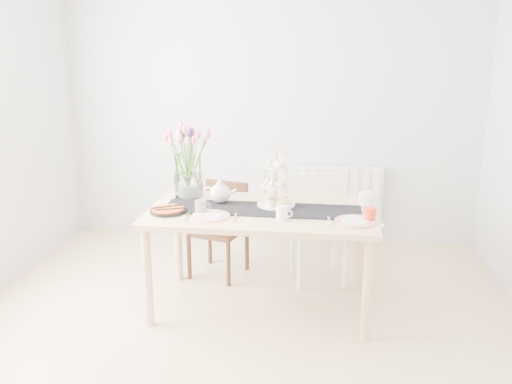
# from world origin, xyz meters

# --- Properties ---
(room_shell) EXTENTS (4.50, 4.50, 4.50)m
(room_shell) POSITION_xyz_m (0.00, 0.00, 1.30)
(room_shell) COLOR tan
(room_shell) RESTS_ON ground
(radiator) EXTENTS (1.20, 0.08, 0.60)m
(radiator) POSITION_xyz_m (0.50, 2.19, 0.45)
(radiator) COLOR white
(radiator) RESTS_ON room_shell
(dining_table) EXTENTS (1.60, 0.90, 0.75)m
(dining_table) POSITION_xyz_m (0.11, 0.70, 0.67)
(dining_table) COLOR tan
(dining_table) RESTS_ON ground
(chair_brown) EXTENTS (0.48, 0.48, 0.77)m
(chair_brown) POSITION_xyz_m (-0.30, 1.30, 0.44)
(chair_brown) COLOR #352013
(chair_brown) RESTS_ON ground
(chair_white) EXTENTS (0.51, 0.51, 0.86)m
(chair_white) POSITION_xyz_m (0.49, 1.31, 0.50)
(chair_white) COLOR white
(chair_white) RESTS_ON ground
(table_runner) EXTENTS (1.40, 0.35, 0.01)m
(table_runner) POSITION_xyz_m (0.11, 0.70, 0.75)
(table_runner) COLOR black
(table_runner) RESTS_ON dining_table
(tulip_vase) EXTENTS (0.65, 0.65, 0.56)m
(tulip_vase) POSITION_xyz_m (-0.48, 0.96, 1.11)
(tulip_vase) COLOR silver
(tulip_vase) RESTS_ON dining_table
(cake_stand) EXTENTS (0.27, 0.27, 0.40)m
(cake_stand) POSITION_xyz_m (0.21, 0.79, 0.87)
(cake_stand) COLOR gold
(cake_stand) RESTS_ON dining_table
(teapot) EXTENTS (0.28, 0.24, 0.16)m
(teapot) POSITION_xyz_m (-0.21, 0.81, 0.83)
(teapot) COLOR white
(teapot) RESTS_ON dining_table
(cream_jug) EXTENTS (0.11, 0.11, 0.10)m
(cream_jug) POSITION_xyz_m (0.85, 0.91, 0.80)
(cream_jug) COLOR white
(cream_jug) RESTS_ON dining_table
(tart_tin) EXTENTS (0.25, 0.25, 0.03)m
(tart_tin) POSITION_xyz_m (-0.53, 0.55, 0.76)
(tart_tin) COLOR black
(tart_tin) RESTS_ON dining_table
(mug_grey) EXTENTS (0.11, 0.11, 0.10)m
(mug_grey) POSITION_xyz_m (-0.29, 0.55, 0.80)
(mug_grey) COLOR gray
(mug_grey) RESTS_ON dining_table
(mug_white) EXTENTS (0.10, 0.10, 0.10)m
(mug_white) POSITION_xyz_m (0.28, 0.49, 0.80)
(mug_white) COLOR silver
(mug_white) RESTS_ON dining_table
(mug_orange) EXTENTS (0.11, 0.11, 0.09)m
(mug_orange) POSITION_xyz_m (0.85, 0.53, 0.80)
(mug_orange) COLOR red
(mug_orange) RESTS_ON dining_table
(plate_left) EXTENTS (0.27, 0.27, 0.01)m
(plate_left) POSITION_xyz_m (-0.21, 0.49, 0.76)
(plate_left) COLOR white
(plate_left) RESTS_ON dining_table
(plate_right) EXTENTS (0.29, 0.29, 0.01)m
(plate_right) POSITION_xyz_m (0.76, 0.49, 0.76)
(plate_right) COLOR silver
(plate_right) RESTS_ON dining_table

